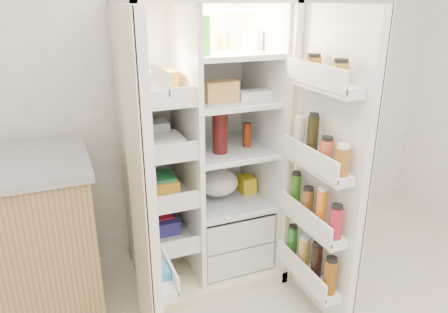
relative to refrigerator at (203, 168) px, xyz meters
name	(u,v)px	position (x,y,z in m)	size (l,w,h in m)	color
wall_back	(194,66)	(0.07, 0.35, 0.61)	(4.00, 0.02, 2.70)	white
refrigerator	(203,168)	(0.00, 0.00, 0.00)	(0.92, 0.70, 1.80)	beige
freezer_door	(143,198)	(-0.52, -0.60, 0.15)	(0.15, 0.40, 1.72)	white
fridge_door	(326,177)	(0.46, -0.69, 0.13)	(0.17, 0.58, 1.72)	white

